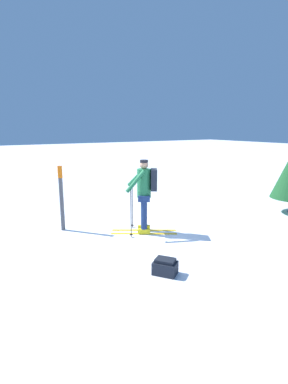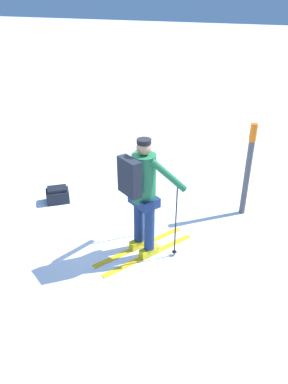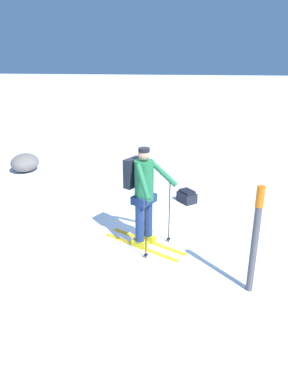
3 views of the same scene
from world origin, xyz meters
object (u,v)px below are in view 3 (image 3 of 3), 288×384
skier (143,191)px  dropped_backpack (187,196)px  rock_boulder (25,163)px  trail_marker (256,233)px

skier → dropped_backpack: size_ratio=3.54×
skier → rock_boulder: (3.88, 3.72, -0.79)m
skier → trail_marker: 2.07m
skier → dropped_backpack: bearing=-22.0°
trail_marker → rock_boulder: trail_marker is taller
dropped_backpack → trail_marker: 3.43m
dropped_backpack → rock_boulder: rock_boulder is taller
trail_marker → rock_boulder: bearing=46.7°
skier → dropped_backpack: (2.02, -0.81, -0.90)m
skier → trail_marker: bearing=-125.8°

